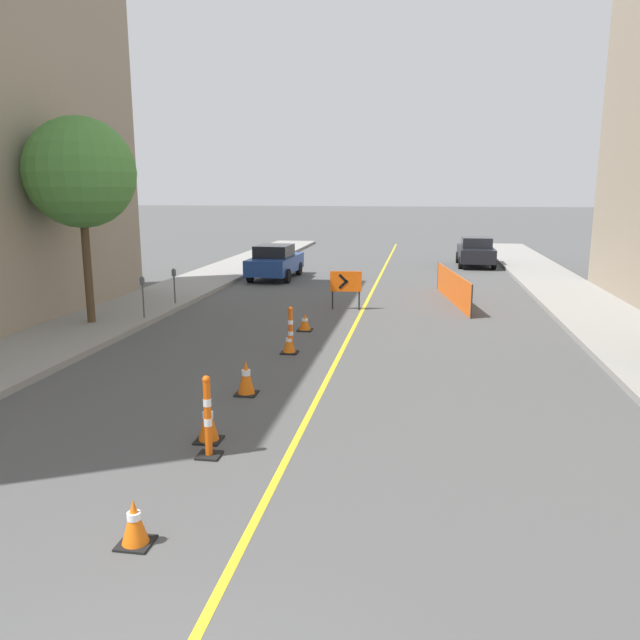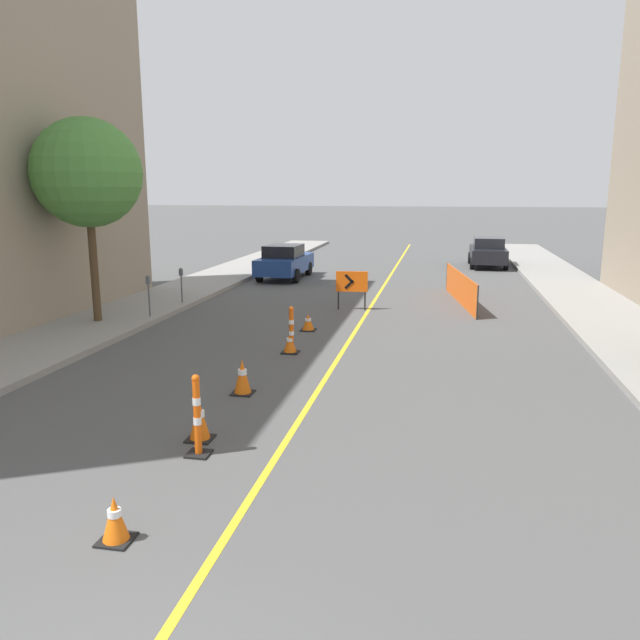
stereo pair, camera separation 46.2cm
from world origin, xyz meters
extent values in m
cube|color=gold|center=(0.00, 22.49, 0.00)|extent=(0.12, 44.99, 0.01)
cube|color=gray|center=(-7.73, 22.49, 0.08)|extent=(2.98, 44.99, 0.17)
cube|color=gray|center=(7.73, 22.49, 0.08)|extent=(2.98, 44.99, 0.17)
cube|color=black|center=(-1.26, 3.36, 0.01)|extent=(0.40, 0.40, 0.03)
cone|color=orange|center=(-1.26, 3.36, 0.30)|extent=(0.32, 0.32, 0.55)
cylinder|color=white|center=(-1.26, 3.36, 0.37)|extent=(0.17, 0.17, 0.09)
cube|color=black|center=(-1.44, 6.48, 0.01)|extent=(0.43, 0.43, 0.03)
cone|color=orange|center=(-1.44, 6.48, 0.38)|extent=(0.34, 0.34, 0.69)
cylinder|color=white|center=(-1.44, 6.48, 0.46)|extent=(0.18, 0.18, 0.11)
cube|color=black|center=(-1.48, 8.92, 0.01)|extent=(0.44, 0.44, 0.03)
cone|color=orange|center=(-1.48, 8.92, 0.38)|extent=(0.35, 0.35, 0.70)
cylinder|color=white|center=(-1.48, 8.92, 0.47)|extent=(0.18, 0.18, 0.11)
cube|color=black|center=(-1.30, 12.27, 0.01)|extent=(0.42, 0.42, 0.03)
cone|color=orange|center=(-1.30, 12.27, 0.29)|extent=(0.33, 0.33, 0.52)
cylinder|color=white|center=(-1.30, 12.27, 0.35)|extent=(0.17, 0.17, 0.08)
cube|color=black|center=(-1.39, 14.90, 0.01)|extent=(0.44, 0.44, 0.03)
cone|color=orange|center=(-1.39, 14.90, 0.27)|extent=(0.35, 0.35, 0.48)
cylinder|color=white|center=(-1.39, 14.90, 0.33)|extent=(0.18, 0.18, 0.08)
cube|color=black|center=(-1.23, 5.89, 0.02)|extent=(0.37, 0.37, 0.04)
cylinder|color=#EF560C|center=(-1.23, 5.89, 0.63)|extent=(0.11, 0.11, 1.20)
cylinder|color=white|center=(-1.23, 5.89, 0.57)|extent=(0.13, 0.13, 0.12)
cylinder|color=white|center=(-1.23, 5.89, 0.90)|extent=(0.13, 0.13, 0.12)
sphere|color=#EF560C|center=(-1.23, 5.89, 1.27)|extent=(0.13, 0.13, 0.13)
cube|color=black|center=(-1.26, 12.28, 0.02)|extent=(0.37, 0.37, 0.04)
cylinder|color=#EF560C|center=(-1.26, 12.28, 0.58)|extent=(0.12, 0.12, 1.08)
cylinder|color=white|center=(-1.26, 12.28, 0.52)|extent=(0.13, 0.13, 0.11)
cylinder|color=white|center=(-1.26, 12.28, 0.81)|extent=(0.13, 0.13, 0.11)
sphere|color=#EF560C|center=(-1.26, 12.28, 1.15)|extent=(0.13, 0.13, 0.13)
cube|color=#EF560C|center=(-0.59, 18.37, 0.99)|extent=(1.10, 0.15, 0.71)
cube|color=black|center=(-0.68, 18.33, 1.09)|extent=(0.34, 0.05, 0.34)
cube|color=black|center=(-0.68, 18.33, 0.89)|extent=(0.34, 0.05, 0.34)
cylinder|color=black|center=(-1.06, 18.37, 0.32)|extent=(0.06, 0.06, 0.64)
cylinder|color=black|center=(-0.13, 18.37, 0.32)|extent=(0.06, 0.06, 0.64)
cube|color=#EF560C|center=(3.14, 20.46, 0.56)|extent=(0.97, 6.03, 1.12)
cylinder|color=#262626|center=(3.61, 17.45, 0.56)|extent=(0.05, 0.05, 1.12)
cylinder|color=#262626|center=(2.67, 23.47, 0.56)|extent=(0.05, 0.05, 1.12)
cube|color=navy|center=(-4.80, 25.49, 0.68)|extent=(1.92, 4.35, 0.72)
cube|color=black|center=(-4.80, 25.27, 1.31)|extent=(1.58, 1.98, 0.55)
cylinder|color=black|center=(-5.65, 26.82, 0.32)|extent=(0.24, 0.65, 0.64)
cylinder|color=black|center=(-3.94, 26.82, 0.32)|extent=(0.24, 0.65, 0.64)
cylinder|color=black|center=(-5.65, 24.15, 0.32)|extent=(0.24, 0.65, 0.64)
cylinder|color=black|center=(-3.94, 24.15, 0.32)|extent=(0.24, 0.65, 0.64)
cube|color=black|center=(4.85, 31.97, 0.68)|extent=(1.82, 4.31, 0.72)
cube|color=black|center=(4.85, 31.75, 1.31)|extent=(1.54, 1.94, 0.55)
cylinder|color=black|center=(3.99, 33.30, 0.32)|extent=(0.22, 0.64, 0.64)
cylinder|color=black|center=(5.70, 33.30, 0.32)|extent=(0.22, 0.64, 0.64)
cylinder|color=black|center=(3.99, 30.64, 0.32)|extent=(0.22, 0.64, 0.64)
cylinder|color=black|center=(5.70, 30.64, 0.32)|extent=(0.22, 0.64, 0.64)
cylinder|color=#4C4C51|center=(-6.59, 17.69, 0.65)|extent=(0.05, 0.05, 0.97)
cube|color=#565B60|center=(-6.59, 17.69, 1.24)|extent=(0.12, 0.10, 0.22)
sphere|color=#565B60|center=(-6.59, 17.69, 1.35)|extent=(0.11, 0.11, 0.11)
cylinder|color=#4C4C51|center=(-6.59, 15.17, 0.68)|extent=(0.05, 0.05, 1.04)
cube|color=#565B60|center=(-6.59, 15.17, 1.31)|extent=(0.12, 0.10, 0.22)
sphere|color=#565B60|center=(-6.59, 15.17, 1.42)|extent=(0.11, 0.11, 0.11)
cylinder|color=#4C3823|center=(-7.88, 14.29, 1.78)|extent=(0.24, 0.24, 3.23)
sphere|color=#478438|center=(-7.88, 14.29, 4.59)|extent=(3.19, 3.19, 3.19)
camera|label=1|loc=(1.99, -2.88, 4.14)|focal=35.00mm
camera|label=2|loc=(2.44, -2.80, 4.14)|focal=35.00mm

